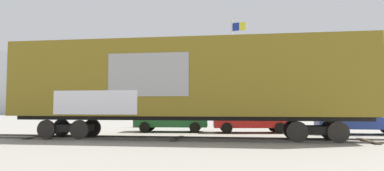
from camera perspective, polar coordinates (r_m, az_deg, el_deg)
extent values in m
plane|color=gray|center=(16.51, 3.35, -8.91)|extent=(260.00, 260.00, 0.00)
cube|color=#4C4742|center=(15.99, -1.44, -8.94)|extent=(59.98, 1.74, 0.08)
cube|color=#4C4742|center=(17.40, -0.63, -8.51)|extent=(59.98, 1.74, 0.08)
cube|color=#423323|center=(17.36, 26.96, -8.15)|extent=(0.31, 2.51, 0.07)
cube|color=#423323|center=(16.76, -2.39, -8.71)|extent=(0.31, 2.51, 0.07)
cube|color=#423323|center=(19.40, -23.81, -7.71)|extent=(0.31, 2.51, 0.07)
cube|color=#423323|center=(18.87, -21.10, -7.90)|extent=(0.31, 2.51, 0.07)
cube|color=olive|center=(16.68, -1.01, 1.14)|extent=(16.96, 3.27, 3.56)
cube|color=#2D2823|center=(16.95, -1.00, 7.55)|extent=(16.05, 0.84, 0.24)
cube|color=#999999|center=(15.63, -7.28, 1.81)|extent=(3.71, 0.13, 1.96)
cube|color=silver|center=(16.41, -15.71, -2.70)|extent=(4.03, 0.14, 1.10)
cube|color=black|center=(16.64, -1.01, -5.33)|extent=(16.58, 2.00, 0.20)
cube|color=black|center=(18.55, -19.43, -6.54)|extent=(2.13, 1.32, 0.36)
cylinder|color=black|center=(18.34, -22.85, -6.66)|extent=(0.92, 0.15, 0.92)
cylinder|color=black|center=(19.59, -20.66, -6.49)|extent=(0.92, 0.15, 0.92)
cylinder|color=black|center=(17.53, -18.05, -6.92)|extent=(0.92, 0.15, 0.92)
cylinder|color=black|center=(18.83, -16.10, -6.71)|extent=(0.92, 0.15, 0.92)
cube|color=black|center=(16.75, 19.48, -6.88)|extent=(2.13, 1.32, 0.36)
cylinder|color=black|center=(15.90, 16.95, -7.30)|extent=(0.92, 0.15, 0.92)
cylinder|color=black|center=(17.32, 16.24, -6.99)|extent=(0.92, 0.15, 0.92)
cylinder|color=black|center=(16.24, 22.94, -7.09)|extent=(0.92, 0.15, 0.92)
cylinder|color=black|center=(17.63, 21.75, -6.82)|extent=(0.92, 0.15, 0.92)
cylinder|color=silver|center=(28.94, 6.64, 1.99)|extent=(0.12, 0.12, 8.66)
sphere|color=#D8CC66|center=(29.70, 6.58, 10.49)|extent=(0.18, 0.18, 0.18)
cube|color=navy|center=(29.40, 7.78, 9.60)|extent=(1.11, 0.30, 0.68)
cube|color=yellow|center=(29.33, 8.32, 9.64)|extent=(0.56, 0.17, 0.68)
cube|color=silver|center=(81.61, 8.56, 0.03)|extent=(143.05, 35.16, 13.24)
cone|color=#193D23|center=(83.61, -20.48, 5.99)|extent=(1.86, 1.86, 3.73)
cube|color=#1E5933|center=(21.76, -3.38, -5.94)|extent=(4.61, 2.24, 0.63)
cube|color=#2D333D|center=(21.78, -4.04, -4.30)|extent=(2.49, 1.85, 0.61)
cylinder|color=black|center=(22.48, 0.76, -6.68)|extent=(0.66, 0.28, 0.64)
cylinder|color=black|center=(20.78, 0.48, -6.93)|extent=(0.66, 0.28, 0.64)
cylinder|color=black|center=(22.86, -6.90, -6.60)|extent=(0.66, 0.28, 0.64)
cylinder|color=black|center=(21.19, -7.79, -6.83)|extent=(0.66, 0.28, 0.64)
cube|color=#B21E1E|center=(21.25, 9.69, -5.88)|extent=(4.69, 2.39, 0.68)
cube|color=#2D333D|center=(21.21, 9.08, -4.20)|extent=(2.50, 1.89, 0.56)
cylinder|color=black|center=(22.35, 13.28, -6.60)|extent=(0.67, 0.31, 0.64)
cylinder|color=black|center=(20.74, 14.24, -6.83)|extent=(0.67, 0.31, 0.64)
cylinder|color=black|center=(21.92, 5.41, -6.74)|extent=(0.67, 0.31, 0.64)
cylinder|color=black|center=(20.28, 5.75, -6.99)|extent=(0.67, 0.31, 0.64)
cube|color=navy|center=(21.92, 25.99, -5.56)|extent=(4.78, 1.80, 0.64)
cube|color=#2D333D|center=(21.83, 25.28, -3.99)|extent=(2.26, 1.62, 0.57)
cylinder|color=black|center=(22.38, 21.38, -6.45)|extent=(0.64, 0.22, 0.64)
cylinder|color=black|center=(20.71, 22.31, -6.67)|extent=(0.64, 0.22, 0.64)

